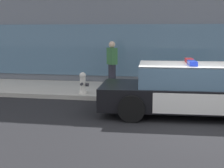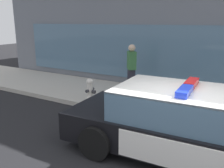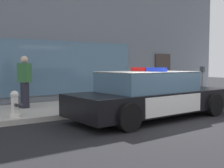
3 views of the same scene
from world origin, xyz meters
The scene contains 4 objects.
sidewalk centered at (0.00, 3.29, 0.07)m, with size 48.00×2.93×0.15m, color #B2ADA3.
police_cruiser centered at (0.06, 0.65, 0.68)m, with size 5.29×2.28×1.49m.
fire_hydrant centered at (-3.48, 2.18, 0.50)m, with size 0.34×0.39×0.73m.
pedestrian_on_sidewalk centered at (-2.75, 3.68, 1.01)m, with size 0.45×0.48×1.71m.
Camera 2 is at (0.92, -3.90, 2.65)m, focal length 39.02 mm.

